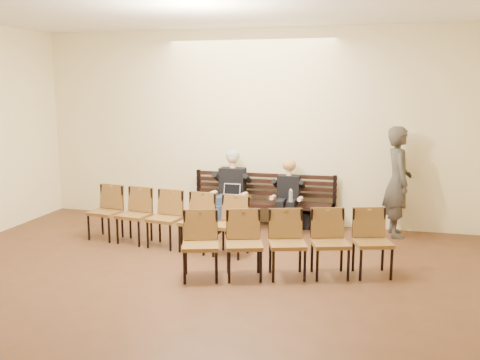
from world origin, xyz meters
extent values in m
plane|color=#56321D|center=(0.00, 0.00, 0.00)|extent=(10.00, 10.00, 0.00)
cube|color=beige|center=(0.00, 5.00, 1.75)|extent=(8.00, 0.02, 3.50)
cube|color=black|center=(0.30, 4.65, 0.23)|extent=(2.60, 0.90, 0.45)
cube|color=silver|center=(-0.19, 4.29, 0.56)|extent=(0.30, 0.24, 0.22)
cylinder|color=silver|center=(0.88, 4.24, 0.56)|extent=(0.07, 0.07, 0.22)
cube|color=black|center=(0.99, 4.75, 0.14)|extent=(0.42, 0.32, 0.28)
imported|color=#3A3630|center=(2.61, 4.64, 1.06)|extent=(0.65, 0.86, 2.12)
cube|color=brown|center=(-0.92, 3.08, 0.44)|extent=(2.76, 0.86, 0.88)
cube|color=brown|center=(1.17, 2.21, 0.45)|extent=(2.76, 1.30, 0.89)
camera|label=1|loc=(2.26, -4.47, 2.50)|focal=40.00mm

